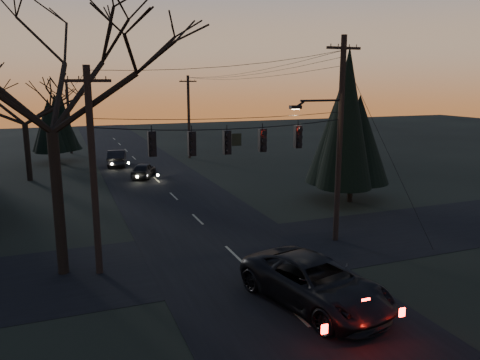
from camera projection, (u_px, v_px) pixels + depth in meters
name	position (u px, v px, depth m)	size (l,w,h in m)	color
main_road	(181.00, 203.00, 30.85)	(8.00, 120.00, 0.02)	black
cross_road	(234.00, 254.00, 21.73)	(60.00, 7.00, 0.02)	black
utility_pole_right	(335.00, 240.00, 23.68)	(5.00, 0.30, 10.00)	black
utility_pole_left	(100.00, 273.00, 19.60)	(1.80, 0.30, 8.50)	black
utility_pole_far_r	(190.00, 158.00, 49.22)	(1.80, 0.30, 8.50)	black
utility_pole_far_l	(72.00, 153.00, 52.44)	(0.30, 0.30, 8.00)	black
span_signal_assembly	(228.00, 141.00, 20.55)	(11.50, 0.44, 1.51)	black
bare_tree_left	(47.00, 71.00, 17.89)	(10.32, 10.32, 11.81)	black
evergreen_right	(353.00, 128.00, 30.25)	(4.50, 4.50, 8.68)	black
bare_tree_dist	(23.00, 101.00, 36.73)	(6.52, 6.52, 9.11)	black
evergreen_dist	(56.00, 126.00, 45.65)	(3.93, 3.93, 6.06)	black
suv_near	(315.00, 283.00, 16.64)	(2.80, 6.06, 1.69)	black
sedan_oncoming_a	(144.00, 170.00, 38.97)	(1.48, 3.69, 1.26)	black
sedan_oncoming_b	(117.00, 158.00, 44.49)	(1.60, 4.60, 1.51)	black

